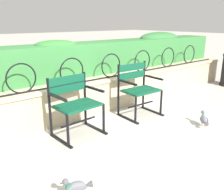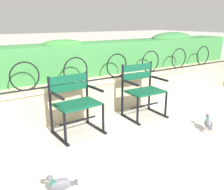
# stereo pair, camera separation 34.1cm
# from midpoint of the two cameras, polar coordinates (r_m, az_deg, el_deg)

# --- Properties ---
(ground_plane) EXTENTS (60.00, 60.00, 0.00)m
(ground_plane) POSITION_cam_midpoint_polar(r_m,az_deg,el_deg) (3.53, 3.83, -9.07)
(ground_plane) COLOR #BCB7AD
(stone_wall) EXTENTS (8.23, 0.41, 0.59)m
(stone_wall) POSITION_cam_midpoint_polar(r_m,az_deg,el_deg) (4.15, -3.90, -0.63)
(stone_wall) COLOR tan
(stone_wall) RESTS_ON ground
(iron_arch_fence) EXTENTS (7.68, 0.02, 0.42)m
(iron_arch_fence) POSITION_cam_midpoint_polar(r_m,az_deg,el_deg) (3.89, -5.65, 5.39)
(iron_arch_fence) COLOR black
(iron_arch_fence) RESTS_ON stone_wall
(hedge_row) EXTENTS (8.07, 0.64, 0.71)m
(hedge_row) POSITION_cam_midpoint_polar(r_m,az_deg,el_deg) (4.46, -6.69, 8.56)
(hedge_row) COLOR #387A3D
(hedge_row) RESTS_ON stone_wall
(park_chair_left) EXTENTS (0.66, 0.55, 0.82)m
(park_chair_left) POSITION_cam_midpoint_polar(r_m,az_deg,el_deg) (3.44, -5.85, -1.60)
(park_chair_left) COLOR #0F4C33
(park_chair_left) RESTS_ON ground
(park_chair_right) EXTENTS (0.64, 0.55, 0.87)m
(park_chair_right) POSITION_cam_midpoint_polar(r_m,az_deg,el_deg) (4.09, 9.48, 1.42)
(park_chair_right) COLOR #0F4C33
(park_chair_right) RESTS_ON ground
(pigeon_near_chairs) EXTENTS (0.23, 0.23, 0.22)m
(pigeon_near_chairs) POSITION_cam_midpoint_polar(r_m,az_deg,el_deg) (3.91, 23.88, -6.11)
(pigeon_near_chairs) COLOR slate
(pigeon_near_chairs) RESTS_ON ground
(pigeon_far_side) EXTENTS (0.29, 0.15, 0.22)m
(pigeon_far_side) POSITION_cam_midpoint_polar(r_m,az_deg,el_deg) (2.39, -7.58, -19.99)
(pigeon_far_side) COLOR slate
(pigeon_far_side) RESTS_ON ground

